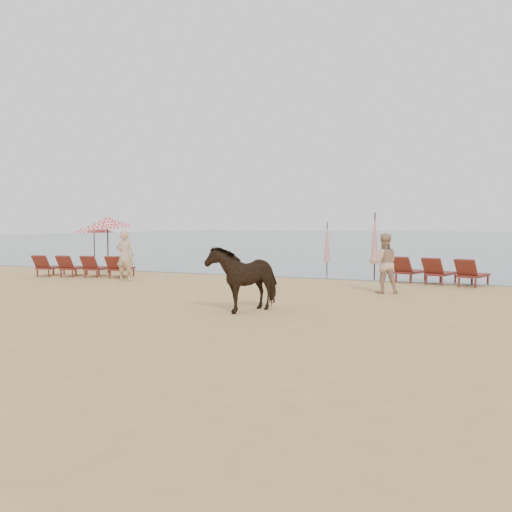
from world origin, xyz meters
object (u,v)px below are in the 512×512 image
Objects in this scene: lounger_cluster_left at (83,267)px; lounger_cluster_right at (439,272)px; beachgoer_left at (125,256)px; beachgoer_right_a at (384,263)px; cow at (244,278)px; umbrella_open_left_a at (94,228)px; umbrella_open_left_b at (107,222)px; umbrella_closed_left at (375,239)px; umbrella_closed_right at (327,242)px.

lounger_cluster_right is at bearing -0.82° from lounger_cluster_left.
beachgoer_left reaches higher than beachgoer_right_a.
umbrella_open_left_a is at bearing 163.25° from cow.
umbrella_open_left_b is 11.92m from cow.
beachgoer_right_a is (2.31, 4.71, 0.11)m from cow.
umbrella_closed_left is (12.15, 0.71, -0.34)m from umbrella_open_left_a.
lounger_cluster_right is 3.46m from beachgoer_right_a.
lounger_cluster_left is 1.56× the size of umbrella_open_left_b.
umbrella_open_left_b is at bearing -14.24° from umbrella_open_left_a.
lounger_cluster_right reaches higher than lounger_cluster_left.
lounger_cluster_right is 14.52m from umbrella_open_left_a.
umbrella_open_left_b reaches higher than beachgoer_right_a.
umbrella_open_left_a is at bearing -50.28° from beachgoer_left.
lounger_cluster_right is 1.75× the size of beachgoer_left.
umbrella_closed_left reaches higher than umbrella_closed_right.
umbrella_closed_right is (8.31, 4.68, 0.90)m from lounger_cluster_left.
beachgoer_right_a is at bearing 169.49° from beachgoer_left.
umbrella_closed_right is at bearing 171.75° from lounger_cluster_right.
umbrella_open_left_b is (-13.07, -0.93, 1.69)m from lounger_cluster_right.
umbrella_open_left_b is 1.17× the size of umbrella_closed_right.
beachgoer_left is (-8.03, -3.99, -0.60)m from umbrella_closed_left.
umbrella_closed_right reaches higher than beachgoer_left.
umbrella_closed_right is at bearing 114.49° from cow.
umbrella_closed_right is at bearing 27.84° from umbrella_open_left_a.
umbrella_closed_left is 4.01m from beachgoer_right_a.
beachgoer_left is 1.03× the size of beachgoer_right_a.
beachgoer_left is at bearing -22.50° from umbrella_open_left_a.
umbrella_closed_right reaches higher than lounger_cluster_left.
lounger_cluster_left is 2.62m from beachgoer_left.
umbrella_open_left_b reaches higher than cow.
umbrella_closed_right is at bearing 26.92° from umbrella_open_left_b.
beachgoer_right_a is at bearing -95.18° from lounger_cluster_right.
lounger_cluster_left is 2.12× the size of beachgoer_left.
lounger_cluster_right is 1.54× the size of umbrella_open_left_a.
umbrella_open_left_a is 1.13× the size of cow.
cow is at bearing 39.41° from beachgoer_right_a.
cow is at bearing -27.86° from umbrella_open_left_b.
umbrella_closed_left is (10.77, 1.52, -0.62)m from umbrella_open_left_b.
beachgoer_left is (4.12, -3.28, -0.95)m from umbrella_open_left_a.
umbrella_closed_left is at bearing 100.65° from cow.
beachgoer_right_a is (13.26, -3.09, -0.97)m from umbrella_open_left_a.
umbrella_closed_left reaches higher than lounger_cluster_left.
lounger_cluster_left is at bearing -162.49° from umbrella_closed_left.
umbrella_open_left_a is 13.48m from cow.
beachgoer_left is (-6.83, 4.51, 0.13)m from cow.
umbrella_closed_left is at bearing -31.79° from umbrella_closed_right.
umbrella_closed_right is at bearing 148.21° from umbrella_closed_left.
lounger_cluster_left is 1.21× the size of lounger_cluster_right.
cow is 1.04× the size of beachgoer_right_a.
lounger_cluster_left is 11.08m from umbrella_closed_left.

